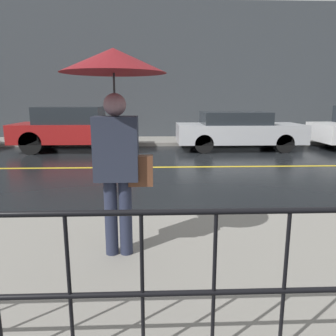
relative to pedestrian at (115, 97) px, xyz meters
The scene contains 9 objects.
ground_plane 5.35m from the pedestrian, 79.44° to the left, with size 80.00×80.00×0.00m, color black.
sidewalk_near 1.90m from the pedestrian, 14.05° to the right, with size 28.00×2.81×0.13m.
sidewalk_far 10.05m from the pedestrian, 84.61° to the left, with size 28.00×2.13×0.13m.
lane_marking 5.35m from the pedestrian, 79.44° to the left, with size 25.20×0.12×0.01m.
building_storefront 11.18m from the pedestrian, 85.20° to the left, with size 28.00×0.30×5.60m.
railing_foreground 1.93m from the pedestrian, 56.21° to the right, with size 12.00×0.04×0.95m.
pedestrian is the anchor object (origin of this frame).
car_red 8.29m from the pedestrian, 106.24° to the left, with size 3.97×1.75×1.45m.
car_silver 8.59m from the pedestrian, 67.98° to the left, with size 4.20×1.70×1.28m.
Camera 1 is at (-0.56, -8.14, 1.69)m, focal length 35.00 mm.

